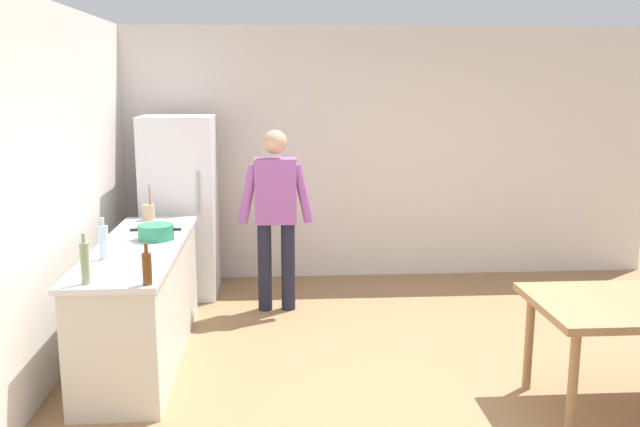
{
  "coord_description": "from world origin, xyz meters",
  "views": [
    {
      "loc": [
        -0.95,
        -4.27,
        2.13
      ],
      "look_at": [
        -0.58,
        1.26,
        1.04
      ],
      "focal_mm": 37.81,
      "sensor_mm": 36.0,
      "label": 1
    }
  ],
  "objects": [
    {
      "name": "wall_back",
      "position": [
        0.0,
        3.0,
        1.35
      ],
      "size": [
        6.4,
        0.12,
        2.7
      ],
      "primitive_type": "cube",
      "color": "silver",
      "rests_on": "ground_plane"
    },
    {
      "name": "cooking_pot",
      "position": [
        -1.9,
        0.99,
        0.96
      ],
      "size": [
        0.4,
        0.28,
        0.12
      ],
      "color": "#2D845B",
      "rests_on": "kitchen_counter"
    },
    {
      "name": "refrigerator",
      "position": [
        -1.9,
        2.4,
        0.9
      ],
      "size": [
        0.7,
        0.67,
        1.8
      ],
      "color": "white",
      "rests_on": "ground_plane"
    },
    {
      "name": "ground_plane",
      "position": [
        0.0,
        0.0,
        0.0
      ],
      "size": [
        14.0,
        14.0,
        0.0
      ],
      "primitive_type": "plane",
      "color": "#936D47"
    },
    {
      "name": "person",
      "position": [
        -0.95,
        1.85,
        0.98
      ],
      "size": [
        0.7,
        0.22,
        1.7
      ],
      "color": "#1E1E2D",
      "rests_on": "ground_plane"
    },
    {
      "name": "bottle_beer_brown",
      "position": [
        -1.74,
        -0.22,
        1.01
      ],
      "size": [
        0.06,
        0.06,
        0.26
      ],
      "color": "#5B3314",
      "rests_on": "kitchen_counter"
    },
    {
      "name": "bottle_vinegar_tall",
      "position": [
        -2.13,
        -0.18,
        1.04
      ],
      "size": [
        0.06,
        0.06,
        0.32
      ],
      "color": "gray",
      "rests_on": "kitchen_counter"
    },
    {
      "name": "utensil_jar",
      "position": [
        -2.09,
        1.77,
        0.98
      ],
      "size": [
        0.11,
        0.11,
        0.32
      ],
      "color": "tan",
      "rests_on": "kitchen_counter"
    },
    {
      "name": "wall_left",
      "position": [
        -2.6,
        0.2,
        1.35
      ],
      "size": [
        0.12,
        5.6,
        2.7
      ],
      "primitive_type": "cube",
      "color": "silver",
      "rests_on": "ground_plane"
    },
    {
      "name": "bottle_water_clear",
      "position": [
        -2.16,
        0.41,
        1.03
      ],
      "size": [
        0.07,
        0.07,
        0.3
      ],
      "color": "silver",
      "rests_on": "kitchen_counter"
    },
    {
      "name": "kitchen_counter",
      "position": [
        -2.0,
        0.8,
        0.45
      ],
      "size": [
        0.64,
        2.2,
        0.9
      ],
      "color": "beige",
      "rests_on": "ground_plane"
    }
  ]
}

